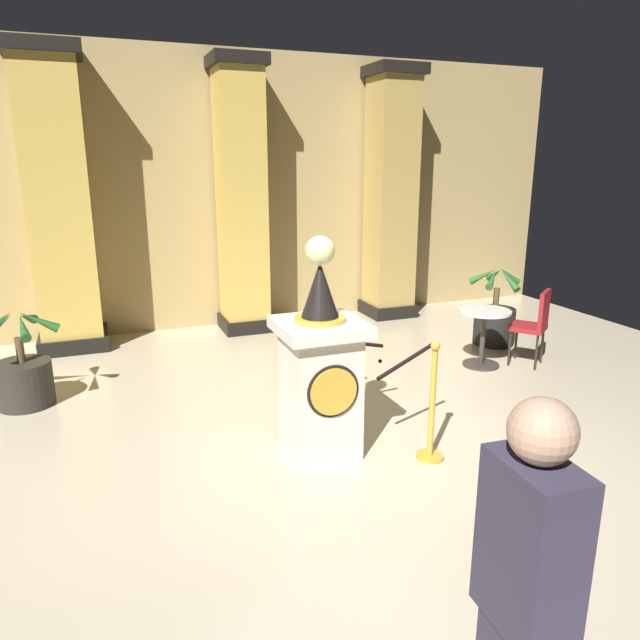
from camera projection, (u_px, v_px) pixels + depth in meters
ground_plane at (365, 453)px, 5.15m from camera, size 11.03×11.03×0.00m
back_wall at (234, 192)px, 8.84m from camera, size 11.03×0.16×4.02m
pedestal_clock at (320, 372)px, 4.99m from camera, size 0.71×0.71×1.90m
stanchion_near at (432, 418)px, 4.97m from camera, size 0.24×0.24×1.05m
stanchion_far at (336, 376)px, 5.98m from camera, size 0.24×0.24×1.03m
velvet_rope at (380, 352)px, 5.36m from camera, size 0.82×0.84×0.22m
column_left at (59, 205)px, 7.60m from camera, size 0.92×0.92×3.86m
column_right at (391, 197)px, 9.29m from camera, size 0.78×0.78×3.86m
column_centre_rear at (241, 201)px, 8.44m from camera, size 0.75×0.75×3.86m
potted_palm_left at (24, 376)px, 6.08m from camera, size 0.78×0.79×1.06m
potted_palm_right at (494, 320)px, 8.14m from camera, size 0.76×0.77×1.11m
bystander_guest at (523, 606)px, 2.12m from camera, size 0.24×0.37×1.73m
cafe_table at (483, 330)px, 7.22m from camera, size 0.64×0.64×0.72m
cafe_chair_red at (535, 321)px, 7.21m from camera, size 0.56×0.56×0.96m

